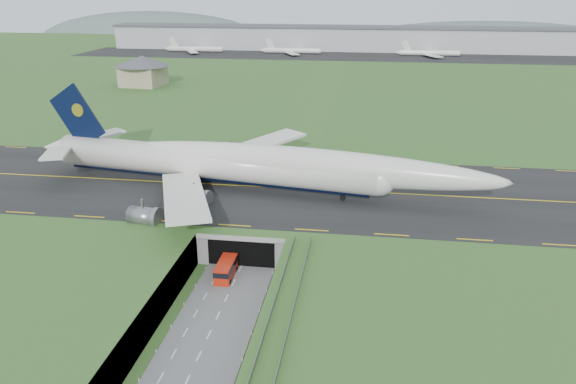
# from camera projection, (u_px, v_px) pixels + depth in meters

# --- Properties ---
(ground) EXTENTS (900.00, 900.00, 0.00)m
(ground) POSITION_uv_depth(u_px,v_px,m) (231.00, 290.00, 92.19)
(ground) COLOR #335D25
(ground) RESTS_ON ground
(airfield_deck) EXTENTS (800.00, 800.00, 6.00)m
(airfield_deck) POSITION_uv_depth(u_px,v_px,m) (230.00, 273.00, 91.14)
(airfield_deck) COLOR gray
(airfield_deck) RESTS_ON ground
(trench_road) EXTENTS (12.00, 75.00, 0.20)m
(trench_road) POSITION_uv_depth(u_px,v_px,m) (219.00, 314.00, 85.20)
(trench_road) COLOR slate
(trench_road) RESTS_ON ground
(taxiway) EXTENTS (800.00, 44.00, 0.18)m
(taxiway) POSITION_uv_depth(u_px,v_px,m) (267.00, 187.00, 120.67)
(taxiway) COLOR black
(taxiway) RESTS_ON airfield_deck
(tunnel_portal) EXTENTS (17.00, 22.30, 6.00)m
(tunnel_portal) POSITION_uv_depth(u_px,v_px,m) (251.00, 230.00, 106.52)
(tunnel_portal) COLOR gray
(tunnel_portal) RESTS_ON ground
(guideway) EXTENTS (3.00, 53.00, 7.05)m
(guideway) POSITION_uv_depth(u_px,v_px,m) (278.00, 336.00, 71.12)
(guideway) COLOR #A8A8A3
(guideway) RESTS_ON ground
(jumbo_jet) EXTENTS (102.56, 63.97, 21.40)m
(jumbo_jet) POSITION_uv_depth(u_px,v_px,m) (244.00, 165.00, 116.99)
(jumbo_jet) COLOR silver
(jumbo_jet) RESTS_ON ground
(shuttle_tram) EXTENTS (2.79, 7.10, 2.90)m
(shuttle_tram) POSITION_uv_depth(u_px,v_px,m) (226.00, 269.00, 95.47)
(shuttle_tram) COLOR red
(shuttle_tram) RESTS_ON ground
(service_building) EXTENTS (25.32, 25.32, 12.67)m
(service_building) POSITION_uv_depth(u_px,v_px,m) (143.00, 68.00, 238.30)
(service_building) COLOR tan
(service_building) RESTS_ON ground
(cargo_terminal) EXTENTS (320.00, 67.00, 15.60)m
(cargo_terminal) POSITION_uv_depth(u_px,v_px,m) (340.00, 38.00, 364.98)
(cargo_terminal) COLOR #B2B2B2
(cargo_terminal) RESTS_ON ground
(distant_hills) EXTENTS (700.00, 91.00, 60.00)m
(distant_hills) POSITION_uv_depth(u_px,v_px,m) (423.00, 47.00, 483.56)
(distant_hills) COLOR #546561
(distant_hills) RESTS_ON ground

